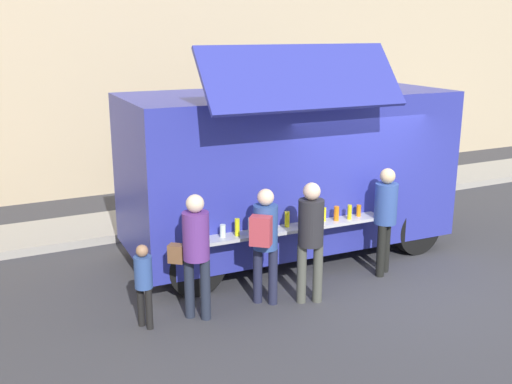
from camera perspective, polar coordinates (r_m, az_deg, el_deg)
name	(u,v)px	position (r m, az deg, el deg)	size (l,w,h in m)	color
ground_plane	(394,290)	(9.57, 12.90, -9.01)	(60.00, 60.00, 0.00)	#38383D
curb_strip	(33,237)	(12.09, -20.39, -4.03)	(28.00, 1.60, 0.15)	#9E998E
building_behind	(41,21)	(15.47, -19.73, 15.03)	(32.00, 2.40, 8.08)	tan
food_truck_main	(288,167)	(10.39, 3.04, 2.36)	(5.57, 3.14, 3.65)	#2C339B
trash_bin	(395,172)	(14.87, 13.01, 1.85)	(0.60, 0.60, 1.05)	#2B5D3A
customer_front_ordering	(311,232)	(8.59, 5.20, -3.80)	(0.37, 0.37, 1.80)	#494A42
customer_mid_with_backpack	(265,235)	(8.49, 0.83, -4.13)	(0.52, 0.54, 1.72)	#1F2239
customer_rear_waiting	(195,246)	(8.13, -5.79, -5.13)	(0.52, 0.49, 1.77)	#1F2534
customer_extra_browsing	(385,212)	(9.77, 12.16, -1.86)	(0.36, 0.36, 1.76)	black
child_near_queue	(144,279)	(8.10, -10.60, -8.07)	(0.24, 0.24, 1.17)	black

